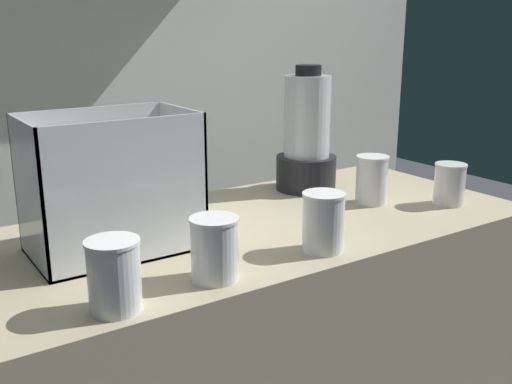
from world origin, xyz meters
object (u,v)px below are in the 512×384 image
at_px(juice_cup_mango_far_left, 114,279).
at_px(juice_cup_beet_far_right, 449,186).
at_px(juice_cup_mango_left, 215,253).
at_px(juice_cup_pomegranate_right, 372,182).
at_px(blender_pitcher, 307,140).
at_px(carrot_display_bin, 111,208).
at_px(juice_cup_carrot_middle, 323,226).

relative_size(juice_cup_mango_far_left, juice_cup_beet_far_right, 1.12).
height_order(juice_cup_mango_far_left, juice_cup_mango_left, juice_cup_mango_far_left).
bearing_deg(juice_cup_pomegranate_right, blender_pitcher, 104.21).
distance_m(carrot_display_bin, juice_cup_mango_far_left, 0.30).
relative_size(blender_pitcher, juice_cup_pomegranate_right, 2.76).
distance_m(blender_pitcher, juice_cup_mango_left, 0.71).
xyz_separation_m(carrot_display_bin, juice_cup_mango_far_left, (-0.10, -0.28, -0.04)).
bearing_deg(juice_cup_beet_far_right, juice_cup_carrot_middle, -171.36).
height_order(carrot_display_bin, juice_cup_beet_far_right, carrot_display_bin).
relative_size(juice_cup_mango_far_left, juice_cup_mango_left, 1.03).
relative_size(blender_pitcher, juice_cup_mango_left, 2.94).
xyz_separation_m(juice_cup_mango_left, juice_cup_carrot_middle, (0.27, 0.00, 0.00)).
bearing_deg(blender_pitcher, juice_cup_mango_left, -142.80).
relative_size(juice_cup_carrot_middle, juice_cup_beet_far_right, 1.14).
distance_m(juice_cup_mango_far_left, juice_cup_mango_left, 0.21).
height_order(blender_pitcher, juice_cup_mango_far_left, blender_pitcher).
xyz_separation_m(juice_cup_mango_far_left, juice_cup_carrot_middle, (0.48, 0.02, -0.00)).
relative_size(carrot_display_bin, juice_cup_carrot_middle, 2.66).
distance_m(juice_cup_carrot_middle, juice_cup_pomegranate_right, 0.40).
bearing_deg(blender_pitcher, carrot_display_bin, -166.18).
xyz_separation_m(blender_pitcher, juice_cup_mango_far_left, (-0.76, -0.44, -0.09)).
height_order(carrot_display_bin, juice_cup_mango_far_left, carrot_display_bin).
bearing_deg(juice_cup_mango_left, juice_cup_mango_far_left, -175.01).
bearing_deg(juice_cup_mango_left, juice_cup_pomegranate_right, 18.52).
distance_m(blender_pitcher, juice_cup_pomegranate_right, 0.24).
bearing_deg(juice_cup_pomegranate_right, juice_cup_mango_far_left, -164.75).
bearing_deg(juice_cup_carrot_middle, juice_cup_pomegranate_right, 30.66).
distance_m(blender_pitcher, juice_cup_carrot_middle, 0.52).
xyz_separation_m(carrot_display_bin, blender_pitcher, (0.66, 0.16, 0.05)).
xyz_separation_m(juice_cup_mango_far_left, juice_cup_beet_far_right, (0.99, 0.10, -0.00)).
xyz_separation_m(blender_pitcher, juice_cup_carrot_middle, (-0.29, -0.42, -0.09)).
distance_m(carrot_display_bin, juice_cup_beet_far_right, 0.91).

